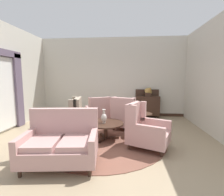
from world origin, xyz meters
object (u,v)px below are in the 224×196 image
(armchair_near_sideboard, at_px, (145,130))
(coffee_table, at_px, (106,125))
(armchair_back_corner, at_px, (125,116))
(gramophone, at_px, (149,90))
(settee, at_px, (61,143))
(porcelain_vase, at_px, (104,117))
(sideboard, at_px, (147,105))
(armchair_foreground_right, at_px, (68,122))
(side_table, at_px, (142,122))
(armchair_far_left, at_px, (99,113))

(armchair_near_sideboard, bearing_deg, coffee_table, 90.21)
(armchair_back_corner, distance_m, gramophone, 2.03)
(settee, bearing_deg, armchair_near_sideboard, 21.57)
(porcelain_vase, bearing_deg, sideboard, 61.69)
(armchair_near_sideboard, bearing_deg, sideboard, 16.35)
(armchair_back_corner, relative_size, gramophone, 2.13)
(armchair_foreground_right, relative_size, sideboard, 0.96)
(sideboard, bearing_deg, gramophone, -62.02)
(side_table, relative_size, gramophone, 1.32)
(coffee_table, xyz_separation_m, armchair_far_left, (-0.42, 1.32, 0.05))
(armchair_back_corner, bearing_deg, side_table, 155.12)
(armchair_far_left, height_order, gramophone, gramophone)
(armchair_foreground_right, height_order, sideboard, sideboard)
(porcelain_vase, distance_m, settee, 1.47)
(porcelain_vase, distance_m, side_table, 1.14)
(coffee_table, distance_m, sideboard, 2.99)
(coffee_table, distance_m, porcelain_vase, 0.23)
(armchair_far_left, xyz_separation_m, side_table, (1.42, -0.94, -0.03))
(coffee_table, distance_m, armchair_back_corner, 1.02)
(armchair_foreground_right, distance_m, sideboard, 3.59)
(settee, xyz_separation_m, side_table, (1.68, 1.73, -0.02))
(armchair_foreground_right, relative_size, gramophone, 2.25)
(armchair_far_left, bearing_deg, armchair_foreground_right, 38.71)
(gramophone, bearing_deg, coffee_table, -119.54)
(armchair_back_corner, xyz_separation_m, armchair_near_sideboard, (0.49, -1.33, -0.01))
(coffee_table, distance_m, gramophone, 3.03)
(coffee_table, distance_m, armchair_near_sideboard, 1.08)
(armchair_near_sideboard, xyz_separation_m, gramophone, (0.46, 2.99, 0.69))
(porcelain_vase, relative_size, armchair_back_corner, 0.35)
(armchair_far_left, relative_size, gramophone, 2.12)
(armchair_far_left, height_order, sideboard, sideboard)
(armchair_far_left, bearing_deg, sideboard, -170.49)
(side_table, distance_m, gramophone, 2.33)
(settee, xyz_separation_m, armchair_near_sideboard, (1.67, 0.91, 0.03))
(porcelain_vase, height_order, armchair_near_sideboard, armchair_near_sideboard)
(settee, height_order, armchair_foreground_right, armchair_foreground_right)
(coffee_table, relative_size, armchair_far_left, 0.92)
(armchair_back_corner, relative_size, armchair_far_left, 1.00)
(settee, xyz_separation_m, armchair_far_left, (0.26, 2.67, 0.02))
(armchair_far_left, height_order, armchair_foreground_right, armchair_foreground_right)
(settee, relative_size, armchair_far_left, 1.39)
(armchair_near_sideboard, bearing_deg, armchair_foreground_right, 101.57)
(coffee_table, relative_size, gramophone, 1.95)
(settee, distance_m, gramophone, 4.50)
(armchair_foreground_right, bearing_deg, armchair_near_sideboard, 66.58)
(coffee_table, bearing_deg, armchair_far_left, 107.68)
(armchair_near_sideboard, bearing_deg, porcelain_vase, 92.52)
(settee, relative_size, sideboard, 1.26)
(armchair_near_sideboard, relative_size, sideboard, 0.97)
(coffee_table, relative_size, armchair_back_corner, 0.92)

